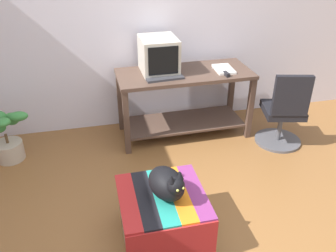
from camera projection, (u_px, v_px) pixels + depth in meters
ground_plane at (190, 235)px, 2.88m from camera, size 14.00×14.00×0.00m
back_wall at (143, 17)px, 3.98m from camera, size 8.00×0.10×2.60m
desk at (184, 92)px, 4.05m from camera, size 1.51×0.65×0.78m
tv_monitor at (159, 55)px, 3.85m from camera, size 0.39×0.46×0.38m
keyboard at (165, 78)px, 3.75m from camera, size 0.41×0.18×0.02m
book at (224, 69)px, 3.97m from camera, size 0.21×0.31×0.02m
ottoman_with_blanket at (163, 216)px, 2.77m from camera, size 0.65×0.67×0.42m
cat at (167, 184)px, 2.60m from camera, size 0.34×0.42×0.29m
potted_plant at (7, 137)px, 3.71m from camera, size 0.45×0.33×0.53m
office_chair at (284, 114)px, 3.89m from camera, size 0.52×0.52×0.89m
stapler at (226, 74)px, 3.82m from camera, size 0.04×0.11×0.04m
pen at (215, 67)px, 4.06m from camera, size 0.11×0.10×0.01m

